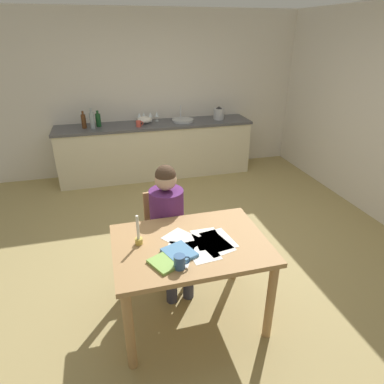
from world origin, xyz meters
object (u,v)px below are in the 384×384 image
(bottle_oil, at_px, (84,121))
(bottle_vinegar, at_px, (92,120))
(wine_glass_back_right, at_px, (139,116))
(chair_at_table, at_px, (166,230))
(dining_table, at_px, (191,255))
(book_cookery, at_px, (166,262))
(wine_glass_by_kettle, at_px, (150,115))
(person_seated, at_px, (169,220))
(candlestick, at_px, (138,236))
(wine_glass_back_left, at_px, (144,115))
(sink_unit, at_px, (183,120))
(coffee_mug, at_px, (180,262))
(mixing_bowl, at_px, (145,120))
(teacup_on_counter, at_px, (139,124))
(bottle_wine_red, at_px, (98,120))
(stovetop_kettle, at_px, (219,113))
(wine_glass_near_sink, at_px, (157,115))
(book_magazine, at_px, (179,253))

(bottle_oil, relative_size, bottle_vinegar, 0.85)
(bottle_vinegar, bearing_deg, wine_glass_back_right, 18.30)
(chair_at_table, distance_m, bottle_vinegar, 2.62)
(bottle_oil, bearing_deg, dining_table, -75.35)
(bottle_oil, bearing_deg, book_cookery, -79.98)
(wine_glass_by_kettle, distance_m, wine_glass_back_right, 0.18)
(person_seated, distance_m, candlestick, 0.56)
(bottle_oil, bearing_deg, wine_glass_back_left, 9.99)
(sink_unit, xyz_separation_m, wine_glass_by_kettle, (-0.52, 0.15, 0.09))
(coffee_mug, bearing_deg, mixing_bowl, 86.04)
(coffee_mug, height_order, wine_glass_back_right, wine_glass_back_right)
(bottle_vinegar, distance_m, wine_glass_back_left, 0.86)
(dining_table, distance_m, candlestick, 0.44)
(person_seated, distance_m, teacup_on_counter, 2.59)
(bottle_wine_red, xyz_separation_m, wine_glass_by_kettle, (0.84, 0.11, 0.00))
(candlestick, bearing_deg, chair_at_table, 61.78)
(bottle_wine_red, xyz_separation_m, wine_glass_back_left, (0.73, 0.11, 0.00))
(person_seated, bearing_deg, stovetop_kettle, 62.38)
(bottle_vinegar, height_order, bottle_wine_red, bottle_vinegar)
(person_seated, height_order, sink_unit, person_seated)
(bottle_wine_red, xyz_separation_m, mixing_bowl, (0.73, 0.02, -0.05))
(bottle_wine_red, bearing_deg, stovetop_kettle, -1.05)
(dining_table, bearing_deg, wine_glass_near_sink, 84.64)
(chair_at_table, bearing_deg, coffee_mug, -94.26)
(book_cookery, relative_size, sink_unit, 0.57)
(dining_table, distance_m, bottle_vinegar, 3.26)
(wine_glass_near_sink, xyz_separation_m, wine_glass_back_left, (-0.22, 0.00, 0.00))
(person_seated, relative_size, book_magazine, 5.23)
(dining_table, height_order, bottle_wine_red, bottle_wine_red)
(person_seated, height_order, bottle_oil, person_seated)
(stovetop_kettle, bearing_deg, bottle_wine_red, 178.95)
(person_seated, distance_m, book_cookery, 0.76)
(teacup_on_counter, bearing_deg, wine_glass_by_kettle, 52.28)
(dining_table, xyz_separation_m, coffee_mug, (-0.15, -0.28, 0.17))
(coffee_mug, bearing_deg, wine_glass_back_right, 87.25)
(chair_at_table, relative_size, bottle_vinegar, 2.75)
(dining_table, bearing_deg, coffee_mug, -118.06)
(candlestick, xyz_separation_m, bottle_vinegar, (-0.33, 3.07, 0.20))
(bottle_oil, bearing_deg, chair_at_table, -73.34)
(bottle_vinegar, height_order, wine_glass_near_sink, bottle_vinegar)
(bottle_oil, xyz_separation_m, wine_glass_back_right, (0.87, 0.17, -0.00))
(sink_unit, xyz_separation_m, wine_glass_near_sink, (-0.41, 0.15, 0.09))
(dining_table, distance_m, wine_glass_back_right, 3.42)
(book_cookery, bearing_deg, stovetop_kettle, 38.83)
(candlestick, distance_m, book_cookery, 0.34)
(bottle_vinegar, bearing_deg, sink_unit, 3.98)
(book_cookery, distance_m, stovetop_kettle, 3.82)
(coffee_mug, xyz_separation_m, bottle_oil, (-0.70, 3.52, 0.20))
(person_seated, height_order, wine_glass_by_kettle, person_seated)
(chair_at_table, height_order, book_magazine, chair_at_table)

